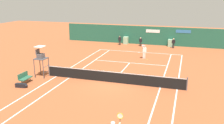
{
  "coord_description": "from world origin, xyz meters",
  "views": [
    {
      "loc": [
        5.75,
        -18.51,
        7.16
      ],
      "look_at": [
        -1.07,
        3.38,
        0.8
      ],
      "focal_mm": 39.26,
      "sensor_mm": 36.0,
      "label": 1
    }
  ],
  "objects_px": {
    "ball_kid_left_post": "(173,42)",
    "equipment_bag": "(22,86)",
    "tennis_ball_mid_court": "(76,68)",
    "player_bench": "(25,77)",
    "player_on_baseline": "(144,51)",
    "ball_kid_centre_post": "(141,41)",
    "ball_kid_right_post": "(120,40)",
    "umpire_chair": "(41,57)",
    "tennis_ball_near_service_line": "(147,59)"
  },
  "relations": [
    {
      "from": "ball_kid_left_post",
      "to": "equipment_bag",
      "type": "bearing_deg",
      "value": 70.57
    },
    {
      "from": "equipment_bag",
      "to": "tennis_ball_mid_court",
      "type": "xyz_separation_m",
      "value": [
        1.85,
        5.99,
        -0.13
      ]
    },
    {
      "from": "player_bench",
      "to": "player_on_baseline",
      "type": "relative_size",
      "value": 0.71
    },
    {
      "from": "ball_kid_centre_post",
      "to": "ball_kid_right_post",
      "type": "height_order",
      "value": "ball_kid_right_post"
    },
    {
      "from": "player_on_baseline",
      "to": "ball_kid_centre_post",
      "type": "xyz_separation_m",
      "value": [
        -1.71,
        6.78,
        -0.21
      ]
    },
    {
      "from": "player_bench",
      "to": "player_on_baseline",
      "type": "height_order",
      "value": "player_on_baseline"
    },
    {
      "from": "umpire_chair",
      "to": "tennis_ball_near_service_line",
      "type": "relative_size",
      "value": 41.06
    },
    {
      "from": "equipment_bag",
      "to": "ball_kid_centre_post",
      "type": "distance_m",
      "value": 19.61
    },
    {
      "from": "player_on_baseline",
      "to": "tennis_ball_near_service_line",
      "type": "height_order",
      "value": "player_on_baseline"
    },
    {
      "from": "player_on_baseline",
      "to": "tennis_ball_near_service_line",
      "type": "xyz_separation_m",
      "value": [
        0.46,
        -0.36,
        -0.9
      ]
    },
    {
      "from": "ball_kid_left_post",
      "to": "tennis_ball_mid_court",
      "type": "relative_size",
      "value": 20.34
    },
    {
      "from": "ball_kid_left_post",
      "to": "ball_kid_right_post",
      "type": "bearing_deg",
      "value": 9.88
    },
    {
      "from": "player_bench",
      "to": "tennis_ball_near_service_line",
      "type": "bearing_deg",
      "value": 141.2
    },
    {
      "from": "ball_kid_left_post",
      "to": "ball_kid_centre_post",
      "type": "distance_m",
      "value": 4.55
    },
    {
      "from": "equipment_bag",
      "to": "tennis_ball_near_service_line",
      "type": "bearing_deg",
      "value": 54.93
    },
    {
      "from": "umpire_chair",
      "to": "ball_kid_right_post",
      "type": "distance_m",
      "value": 16.17
    },
    {
      "from": "umpire_chair",
      "to": "player_bench",
      "type": "height_order",
      "value": "umpire_chair"
    },
    {
      "from": "player_on_baseline",
      "to": "player_bench",
      "type": "bearing_deg",
      "value": 38.33
    },
    {
      "from": "equipment_bag",
      "to": "ball_kid_centre_post",
      "type": "relative_size",
      "value": 0.81
    },
    {
      "from": "player_on_baseline",
      "to": "ball_kid_right_post",
      "type": "relative_size",
      "value": 1.34
    },
    {
      "from": "player_bench",
      "to": "tennis_ball_near_service_line",
      "type": "height_order",
      "value": "player_bench"
    },
    {
      "from": "tennis_ball_near_service_line",
      "to": "equipment_bag",
      "type": "bearing_deg",
      "value": -125.07
    },
    {
      "from": "ball_kid_left_post",
      "to": "ball_kid_centre_post",
      "type": "relative_size",
      "value": 1.1
    },
    {
      "from": "tennis_ball_near_service_line",
      "to": "tennis_ball_mid_court",
      "type": "height_order",
      "value": "same"
    },
    {
      "from": "equipment_bag",
      "to": "player_on_baseline",
      "type": "xyz_separation_m",
      "value": [
        7.65,
        11.91,
        0.77
      ]
    },
    {
      "from": "tennis_ball_mid_court",
      "to": "umpire_chair",
      "type": "bearing_deg",
      "value": -119.52
    },
    {
      "from": "umpire_chair",
      "to": "ball_kid_left_post",
      "type": "xyz_separation_m",
      "value": [
        10.45,
        15.89,
        -1.02
      ]
    },
    {
      "from": "ball_kid_right_post",
      "to": "tennis_ball_near_service_line",
      "type": "xyz_separation_m",
      "value": [
        5.24,
        -7.14,
        -0.73
      ]
    },
    {
      "from": "player_on_baseline",
      "to": "ball_kid_left_post",
      "type": "relative_size",
      "value": 1.29
    },
    {
      "from": "umpire_chair",
      "to": "ball_kid_right_post",
      "type": "xyz_separation_m",
      "value": [
        2.82,
        15.89,
        -1.05
      ]
    },
    {
      "from": "ball_kid_left_post",
      "to": "tennis_ball_near_service_line",
      "type": "relative_size",
      "value": 20.34
    },
    {
      "from": "equipment_bag",
      "to": "ball_kid_left_post",
      "type": "relative_size",
      "value": 0.74
    },
    {
      "from": "equipment_bag",
      "to": "ball_kid_left_post",
      "type": "height_order",
      "value": "ball_kid_left_post"
    },
    {
      "from": "ball_kid_left_post",
      "to": "tennis_ball_mid_court",
      "type": "distance_m",
      "value": 15.38
    },
    {
      "from": "player_bench",
      "to": "ball_kid_centre_post",
      "type": "relative_size",
      "value": 1.0
    },
    {
      "from": "umpire_chair",
      "to": "ball_kid_centre_post",
      "type": "xyz_separation_m",
      "value": [
        5.9,
        15.89,
        -1.09
      ]
    },
    {
      "from": "player_on_baseline",
      "to": "tennis_ball_mid_court",
      "type": "height_order",
      "value": "player_on_baseline"
    },
    {
      "from": "ball_kid_left_post",
      "to": "tennis_ball_mid_court",
      "type": "bearing_deg",
      "value": 65.64
    },
    {
      "from": "ball_kid_left_post",
      "to": "ball_kid_right_post",
      "type": "xyz_separation_m",
      "value": [
        -7.63,
        0.0,
        -0.03
      ]
    },
    {
      "from": "player_bench",
      "to": "ball_kid_right_post",
      "type": "distance_m",
      "value": 18.03
    },
    {
      "from": "equipment_bag",
      "to": "tennis_ball_mid_court",
      "type": "relative_size",
      "value": 15.09
    },
    {
      "from": "ball_kid_right_post",
      "to": "tennis_ball_mid_court",
      "type": "relative_size",
      "value": 19.49
    },
    {
      "from": "player_bench",
      "to": "ball_kid_right_post",
      "type": "bearing_deg",
      "value": 169.54
    },
    {
      "from": "tennis_ball_near_service_line",
      "to": "player_on_baseline",
      "type": "bearing_deg",
      "value": 141.64
    },
    {
      "from": "tennis_ball_near_service_line",
      "to": "tennis_ball_mid_court",
      "type": "relative_size",
      "value": 1.0
    },
    {
      "from": "player_on_baseline",
      "to": "ball_kid_left_post",
      "type": "height_order",
      "value": "player_on_baseline"
    },
    {
      "from": "player_on_baseline",
      "to": "ball_kid_centre_post",
      "type": "bearing_deg",
      "value": -91.19
    },
    {
      "from": "player_bench",
      "to": "ball_kid_centre_post",
      "type": "distance_m",
      "value": 18.84
    },
    {
      "from": "ball_kid_centre_post",
      "to": "ball_kid_right_post",
      "type": "relative_size",
      "value": 0.95
    },
    {
      "from": "umpire_chair",
      "to": "ball_kid_centre_post",
      "type": "relative_size",
      "value": 2.22
    }
  ]
}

